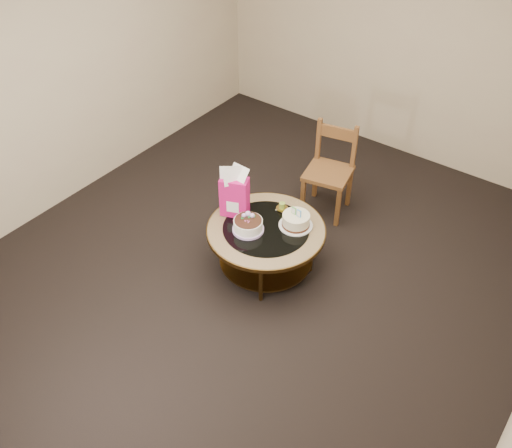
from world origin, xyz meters
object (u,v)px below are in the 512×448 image
Objects in this scene: coffee_table at (266,235)px; decorated_cake at (248,226)px; gift_bag at (234,192)px; cream_cake at (296,221)px; dining_chair at (330,170)px.

decorated_cake is at bearing -131.15° from coffee_table.
decorated_cake is 0.56× the size of gift_bag.
gift_bag is (-0.33, -0.01, 0.31)m from coffee_table.
cream_cake is (0.29, 0.29, 0.01)m from decorated_cake.
cream_cake reaches higher than decorated_cake.
dining_chair is (0.09, 1.18, -0.05)m from decorated_cake.
gift_bag is (-0.23, 0.11, 0.18)m from decorated_cake.
coffee_table is 3.81× the size of decorated_cake.
gift_bag reaches higher than coffee_table.
dining_chair is at bearing 85.48° from decorated_cake.
coffee_table is at bearing -101.56° from dining_chair.
cream_cake is (0.19, 0.17, 0.14)m from coffee_table.
decorated_cake is 0.92× the size of cream_cake.
decorated_cake is at bearing -47.93° from gift_bag.
gift_bag reaches higher than dining_chair.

